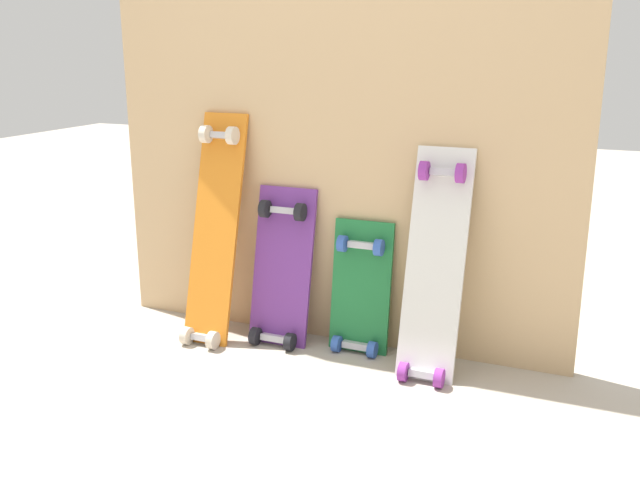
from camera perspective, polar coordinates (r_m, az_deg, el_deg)
ground_plane at (r=2.83m, az=0.55°, el=-8.16°), size 12.00×12.00×0.00m
plywood_wall_panel at (r=2.66m, az=1.18°, el=10.45°), size 1.83×0.04×1.80m
skateboard_orange at (r=2.80m, az=-8.46°, el=0.24°), size 0.19×0.31×0.94m
skateboard_purple at (r=2.76m, az=-3.11°, el=-2.76°), size 0.24×0.21×0.66m
skateboard_green at (r=2.70m, az=3.24°, el=-4.40°), size 0.23×0.14×0.56m
skateboard_white at (r=2.50m, az=9.08°, el=-2.66°), size 0.20×0.29×0.85m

